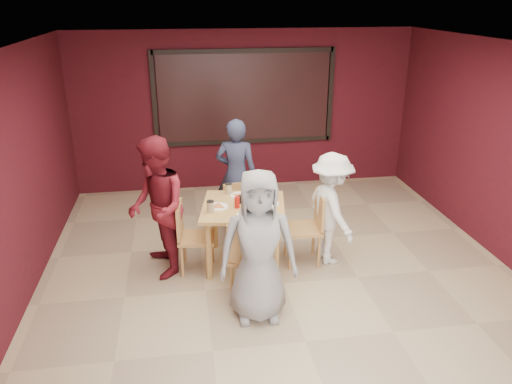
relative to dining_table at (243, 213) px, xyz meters
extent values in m
plane|color=tan|center=(0.41, -0.61, -0.72)|extent=(7.00, 7.00, 0.00)
cube|color=black|center=(0.41, 2.84, 0.93)|extent=(3.00, 0.02, 1.50)
cube|color=#D5AE57|center=(0.00, 0.00, 0.08)|extent=(1.20, 1.20, 0.04)
cylinder|color=#D5AE57|center=(-0.34, 0.48, -0.33)|extent=(0.08, 0.08, 0.78)
cylinder|color=#D5AE57|center=(0.48, 0.34, -0.33)|extent=(0.08, 0.08, 0.78)
cylinder|color=#D5AE57|center=(-0.48, -0.34, -0.33)|extent=(0.08, 0.08, 0.78)
cylinder|color=#D5AE57|center=(0.34, -0.48, -0.33)|extent=(0.08, 0.08, 0.78)
cylinder|color=white|center=(0.00, -0.33, 0.11)|extent=(0.26, 0.26, 0.01)
cone|color=#C39245|center=(0.00, -0.33, 0.13)|extent=(0.24, 0.24, 0.02)
cylinder|color=beige|center=(0.14, -0.43, 0.18)|extent=(0.09, 0.09, 0.14)
cylinder|color=black|center=(0.14, -0.43, 0.25)|extent=(0.09, 0.09, 0.01)
cylinder|color=white|center=(0.00, 0.33, 0.11)|extent=(0.26, 0.26, 0.01)
cone|color=#C39245|center=(0.00, 0.33, 0.13)|extent=(0.24, 0.24, 0.02)
cylinder|color=beige|center=(-0.14, 0.43, 0.18)|extent=(0.09, 0.09, 0.14)
cylinder|color=black|center=(-0.14, 0.43, 0.25)|extent=(0.09, 0.09, 0.01)
cylinder|color=white|center=(-0.33, 0.00, 0.11)|extent=(0.26, 0.26, 0.01)
cone|color=#C39245|center=(-0.33, 0.00, 0.13)|extent=(0.24, 0.24, 0.02)
cylinder|color=beige|center=(-0.43, -0.14, 0.18)|extent=(0.09, 0.09, 0.14)
cylinder|color=black|center=(-0.43, -0.14, 0.25)|extent=(0.09, 0.09, 0.01)
cylinder|color=white|center=(0.33, 0.00, 0.11)|extent=(0.26, 0.26, 0.01)
cone|color=#C39245|center=(0.33, 0.00, 0.13)|extent=(0.24, 0.24, 0.02)
cylinder|color=beige|center=(0.43, 0.14, 0.18)|extent=(0.09, 0.09, 0.14)
cylinder|color=black|center=(0.43, 0.14, 0.25)|extent=(0.09, 0.09, 0.01)
cylinder|color=white|center=(0.09, -0.03, 0.16)|extent=(0.06, 0.06, 0.10)
cylinder|color=white|center=(0.02, -0.09, 0.15)|extent=(0.05, 0.05, 0.08)
cylinder|color=#A2110B|center=(-0.09, -0.05, 0.18)|extent=(0.07, 0.07, 0.15)
cube|color=black|center=(-0.02, 0.09, 0.16)|extent=(0.12, 0.09, 0.10)
cube|color=tan|center=(-0.01, -0.74, -0.24)|extent=(0.60, 0.60, 0.04)
cylinder|color=tan|center=(0.23, -0.62, -0.49)|extent=(0.04, 0.04, 0.46)
cylinder|color=tan|center=(-0.13, -0.49, -0.49)|extent=(0.04, 0.04, 0.46)
cylinder|color=tan|center=(0.10, -0.98, -0.49)|extent=(0.04, 0.04, 0.46)
cylinder|color=tan|center=(-0.25, -0.85, -0.49)|extent=(0.04, 0.04, 0.46)
cube|color=tan|center=(-0.08, -0.94, 0.03)|extent=(0.45, 0.19, 0.45)
cube|color=tan|center=(0.04, 0.76, -0.33)|extent=(0.43, 0.43, 0.04)
cylinder|color=tan|center=(-0.09, 0.59, -0.53)|extent=(0.03, 0.03, 0.37)
cylinder|color=tan|center=(0.21, 0.63, -0.53)|extent=(0.03, 0.03, 0.37)
cylinder|color=tan|center=(-0.14, 0.89, -0.53)|extent=(0.03, 0.03, 0.37)
cylinder|color=tan|center=(0.16, 0.94, -0.53)|extent=(0.03, 0.03, 0.37)
cube|color=tan|center=(0.01, 0.93, -0.11)|extent=(0.38, 0.09, 0.36)
cube|color=tan|center=(-0.61, -0.09, -0.26)|extent=(0.49, 0.49, 0.04)
cylinder|color=tan|center=(-0.45, -0.29, -0.50)|extent=(0.04, 0.04, 0.44)
cylinder|color=tan|center=(-0.41, 0.07, -0.50)|extent=(0.04, 0.04, 0.44)
cylinder|color=tan|center=(-0.81, -0.25, -0.50)|extent=(0.04, 0.04, 0.44)
cylinder|color=tan|center=(-0.77, 0.11, -0.50)|extent=(0.04, 0.04, 0.44)
cube|color=tan|center=(-0.81, -0.07, 0.00)|extent=(0.09, 0.45, 0.42)
cube|color=tan|center=(0.77, -0.09, -0.24)|extent=(0.50, 0.50, 0.04)
cylinder|color=tan|center=(0.59, 0.11, -0.49)|extent=(0.04, 0.04, 0.46)
cylinder|color=tan|center=(0.57, -0.27, -0.49)|extent=(0.04, 0.04, 0.46)
cylinder|color=tan|center=(0.97, 0.09, -0.49)|extent=(0.04, 0.04, 0.46)
cylinder|color=tan|center=(0.94, -0.29, -0.49)|extent=(0.04, 0.04, 0.46)
cube|color=tan|center=(0.98, -0.10, 0.03)|extent=(0.07, 0.47, 0.44)
imported|color=gray|center=(0.00, -1.19, 0.14)|extent=(0.87, 0.59, 1.71)
imported|color=#2F3754|center=(0.04, 1.12, 0.13)|extent=(0.70, 0.56, 1.69)
imported|color=maroon|center=(-1.08, -0.07, 0.17)|extent=(0.81, 0.97, 1.78)
imported|color=white|center=(1.13, -0.11, 0.03)|extent=(0.74, 1.06, 1.49)
camera|label=1|loc=(-0.75, -5.80, 2.62)|focal=35.00mm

